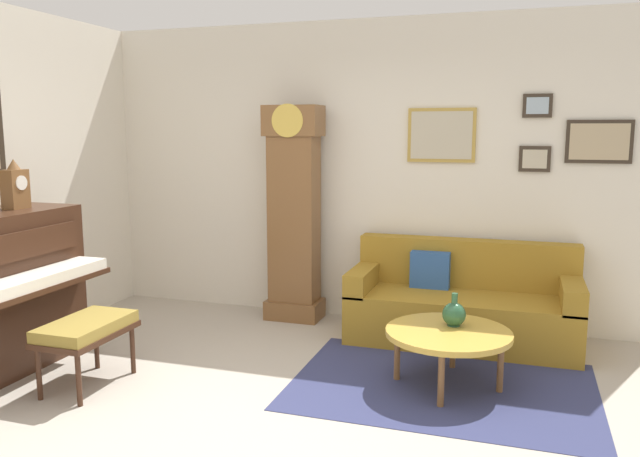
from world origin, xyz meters
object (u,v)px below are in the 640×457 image
Objects in this scene: couch at (462,305)px; green_jug at (454,314)px; grandfather_clock at (294,219)px; mantel_clock at (15,186)px; piano_bench at (86,330)px; coffee_table at (448,334)px.

green_jug is (0.02, -0.93, 0.18)m from couch.
mantel_clock is at bearing -134.80° from grandfather_clock.
grandfather_clock is (0.83, 1.98, 0.56)m from piano_bench.
couch is at bearing 89.88° from coffee_table.
coffee_table is at bearing -36.98° from grandfather_clock.
coffee_table is at bearing -90.12° from couch.
green_jug is (1.61, -1.08, -0.47)m from grandfather_clock.
coffee_table is 3.42m from mantel_clock.
piano_bench is 2.54m from coffee_table.
green_jug is at bearing 79.06° from coffee_table.
couch is 3.73m from mantel_clock.
grandfather_clock is at bearing 67.29° from piano_bench.
grandfather_clock reaches higher than couch.
mantel_clock is (-1.65, -1.66, 0.41)m from grandfather_clock.
mantel_clock is at bearing 159.36° from piano_bench.
couch is 7.92× the size of green_jug.
couch is 1.05m from coffee_table.
coffee_table is at bearing 8.18° from mantel_clock.
grandfather_clock reaches higher than piano_bench.
couch is 5.00× the size of mantel_clock.
green_jug is at bearing 10.16° from mantel_clock.
couch reaches higher than green_jug.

